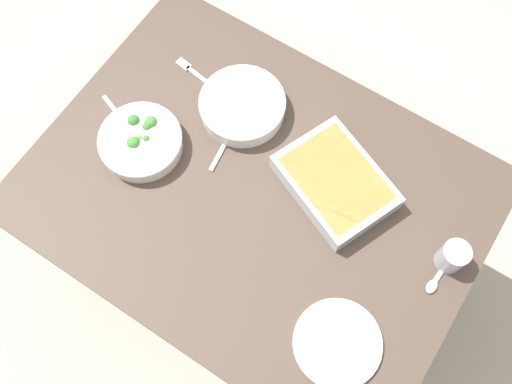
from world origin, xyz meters
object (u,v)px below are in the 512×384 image
(side_plate, at_px, (337,343))
(fork_on_table, at_px, (196,74))
(stew_bowl, at_px, (242,106))
(drink_cup, at_px, (452,257))
(spoon_by_stew, at_px, (228,137))
(spoon_by_broccoli, at_px, (125,124))
(baking_dish, at_px, (336,182))
(spoon_spare, at_px, (440,274))
(broccoli_bowl, at_px, (141,141))

(side_plate, distance_m, fork_on_table, 0.86)
(stew_bowl, relative_size, fork_on_table, 1.38)
(drink_cup, bearing_deg, side_plate, -111.92)
(stew_bowl, distance_m, spoon_by_stew, 0.10)
(spoon_by_broccoli, bearing_deg, baking_dish, 14.78)
(spoon_by_broccoli, distance_m, spoon_spare, 0.94)
(stew_bowl, height_order, spoon_by_broccoli, stew_bowl)
(spoon_spare, xyz_separation_m, fork_on_table, (-0.86, 0.15, -0.00))
(drink_cup, bearing_deg, broccoli_bowl, -169.20)
(fork_on_table, bearing_deg, broccoli_bowl, -88.37)
(side_plate, xyz_separation_m, spoon_by_stew, (-0.54, 0.32, -0.00))
(spoon_by_broccoli, xyz_separation_m, fork_on_table, (0.07, 0.24, -0.00))
(broccoli_bowl, bearing_deg, spoon_by_stew, 39.21)
(spoon_by_stew, xyz_separation_m, spoon_spare, (0.67, -0.03, 0.00))
(stew_bowl, distance_m, spoon_by_broccoli, 0.34)
(stew_bowl, relative_size, baking_dish, 0.68)
(baking_dish, xyz_separation_m, drink_cup, (0.35, -0.02, 0.00))
(baking_dish, bearing_deg, side_plate, -58.82)
(spoon_spare, bearing_deg, drink_cup, 86.59)
(stew_bowl, bearing_deg, spoon_spare, -10.21)
(spoon_by_broccoli, bearing_deg, stew_bowl, 40.22)
(drink_cup, relative_size, fork_on_table, 0.48)
(spoon_by_broccoli, height_order, fork_on_table, spoon_by_broccoli)
(drink_cup, height_order, spoon_by_broccoli, drink_cup)
(side_plate, bearing_deg, spoon_by_broccoli, 166.06)
(stew_bowl, height_order, side_plate, stew_bowl)
(stew_bowl, xyz_separation_m, spoon_spare, (0.68, -0.12, -0.03))
(baking_dish, height_order, drink_cup, drink_cup)
(drink_cup, relative_size, spoon_by_broccoli, 0.50)
(drink_cup, height_order, fork_on_table, drink_cup)
(broccoli_bowl, distance_m, spoon_by_stew, 0.24)
(side_plate, height_order, spoon_spare, side_plate)
(drink_cup, distance_m, spoon_by_stew, 0.67)
(fork_on_table, bearing_deg, baking_dish, -9.62)
(stew_bowl, distance_m, spoon_spare, 0.70)
(stew_bowl, height_order, baking_dish, baking_dish)
(spoon_by_stew, bearing_deg, side_plate, -31.03)
(spoon_by_stew, bearing_deg, fork_on_table, 148.27)
(broccoli_bowl, bearing_deg, side_plate, -13.34)
(broccoli_bowl, height_order, spoon_by_broccoli, broccoli_bowl)
(fork_on_table, bearing_deg, drink_cup, -7.09)
(stew_bowl, distance_m, baking_dish, 0.34)
(spoon_by_broccoli, bearing_deg, fork_on_table, 72.97)
(spoon_by_stew, distance_m, fork_on_table, 0.23)
(spoon_by_stew, bearing_deg, baking_dish, 5.74)
(broccoli_bowl, relative_size, spoon_by_broccoli, 1.35)
(spoon_spare, bearing_deg, spoon_by_broccoli, -174.37)
(drink_cup, bearing_deg, stew_bowl, 173.34)
(side_plate, xyz_separation_m, fork_on_table, (-0.73, 0.44, -0.00))
(stew_bowl, height_order, broccoli_bowl, broccoli_bowl)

